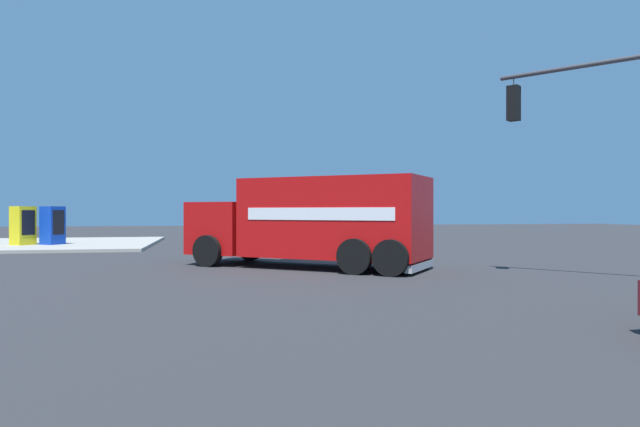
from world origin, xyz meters
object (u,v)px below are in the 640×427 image
object	(u,v)px
vending_machine_blue	(23,226)
traffic_light_primary	(631,124)
delivery_truck	(313,221)
vending_machine_red	(53,225)

from	to	relation	value
vending_machine_blue	traffic_light_primary	bearing A→B (deg)	-132.09
delivery_truck	vending_machine_red	world-z (taller)	delivery_truck
vending_machine_red	vending_machine_blue	xyz separation A→B (m)	(-0.15, 1.29, 0.00)
traffic_light_primary	vending_machine_red	distance (m)	24.67
traffic_light_primary	vending_machine_blue	distance (m)	25.50
vending_machine_blue	delivery_truck	bearing A→B (deg)	-134.13
traffic_light_primary	vending_machine_blue	xyz separation A→B (m)	(16.99, 18.81, -2.77)
vending_machine_blue	vending_machine_red	bearing A→B (deg)	-83.39
vending_machine_red	vending_machine_blue	bearing A→B (deg)	96.61
traffic_light_primary	vending_machine_blue	bearing A→B (deg)	47.91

